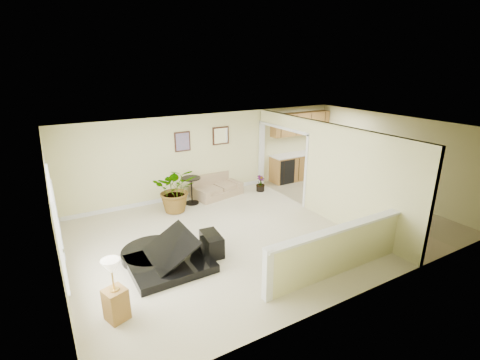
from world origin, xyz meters
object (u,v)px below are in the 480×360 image
small_plant (260,184)px  lamp_stand (115,295)px  loveseat (216,185)px  palm_plant (176,190)px  piano (164,237)px  piano_bench (212,244)px  accent_table (191,187)px

small_plant → lamp_stand: 6.48m
loveseat → palm_plant: 1.63m
palm_plant → small_plant: bearing=3.8°
piano → piano_bench: 1.08m
loveseat → palm_plant: bearing=-170.9°
piano_bench → accent_table: (0.71, 2.84, 0.28)m
piano → piano_bench: (1.01, -0.07, -0.39)m
lamp_stand → accent_table: bearing=53.5°
piano_bench → small_plant: 4.07m
piano → accent_table: 3.27m
loveseat → small_plant: loveseat is taller
piano_bench → palm_plant: palm_plant is taller
accent_table → palm_plant: palm_plant is taller
piano_bench → small_plant: bearing=42.0°
piano → lamp_stand: size_ratio=1.79×
palm_plant → lamp_stand: palm_plant is taller
piano_bench → lamp_stand: 2.47m
palm_plant → lamp_stand: (-2.34, -3.63, -0.18)m
piano → piano_bench: size_ratio=2.84×
lamp_stand → palm_plant: bearing=57.2°
accent_table → small_plant: bearing=-2.9°
piano_bench → loveseat: bearing=62.2°
palm_plant → accent_table: bearing=28.1°
piano_bench → lamp_stand: lamp_stand is taller
piano → small_plant: piano is taller
piano_bench → palm_plant: 2.57m
palm_plant → lamp_stand: 4.32m
accent_table → lamp_stand: lamp_stand is taller
small_plant → piano_bench: bearing=-138.0°
loveseat → lamp_stand: bearing=-144.1°
accent_table → small_plant: (2.31, -0.12, -0.29)m
lamp_stand → piano: bearing=44.1°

